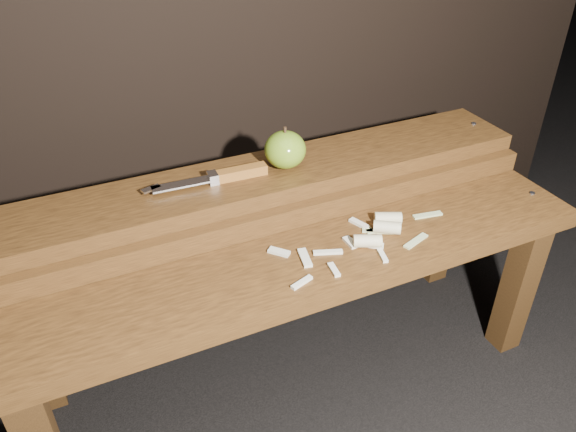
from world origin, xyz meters
name	(u,v)px	position (x,y,z in m)	size (l,w,h in m)	color
ground	(298,384)	(0.00, 0.00, 0.00)	(60.00, 60.00, 0.00)	black
bench_front_tier	(314,288)	(0.00, -0.06, 0.35)	(1.20, 0.20, 0.42)	#37210D
bench_rear_tier	(268,205)	(0.00, 0.17, 0.41)	(1.20, 0.21, 0.50)	#37210D
apple	(285,150)	(0.04, 0.17, 0.54)	(0.09, 0.09, 0.09)	olive
knife	(226,175)	(-0.09, 0.17, 0.51)	(0.26, 0.04, 0.02)	#925620
apple_scraps	(373,233)	(0.14, -0.04, 0.43)	(0.40, 0.16, 0.03)	beige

